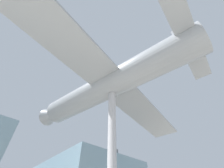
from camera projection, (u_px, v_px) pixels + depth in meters
name	position (u px, v px, depth m)	size (l,w,h in m)	color
support_pylon_central	(112.00, 160.00, 6.97)	(0.45, 0.45, 7.97)	#B7B7BC
suspended_airplane	(109.00, 86.00, 10.46)	(19.52, 13.84, 2.74)	#93999E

